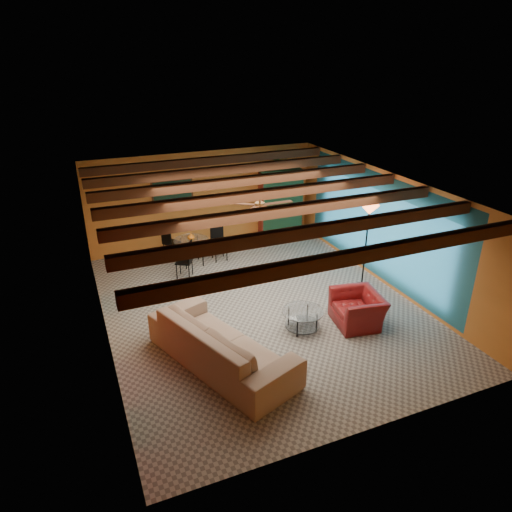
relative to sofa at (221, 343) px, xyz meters
name	(u,v)px	position (x,y,z in m)	size (l,w,h in m)	color
room	(258,204)	(1.43, 1.73, 1.92)	(6.52, 8.01, 2.71)	gray
sofa	(221,343)	(0.00, 0.00, 0.00)	(3.03, 1.18, 0.88)	#987862
armchair	(357,309)	(3.03, 0.21, -0.10)	(1.04, 0.91, 0.67)	maroon
coffee_table	(302,320)	(1.88, 0.45, -0.23)	(0.85, 0.85, 0.43)	silver
dining_table	(192,247)	(0.66, 4.37, 0.04)	(1.84, 1.84, 0.96)	silver
armoire	(279,204)	(3.63, 5.32, 0.57)	(1.15, 0.57, 2.03)	maroon
floor_lamp	(366,247)	(4.08, 1.55, 0.59)	(0.42, 0.42, 2.06)	black
ceiling_fan	(260,205)	(1.43, 1.62, 1.92)	(1.50, 1.50, 0.44)	#472614
painting	(172,193)	(0.53, 5.58, 1.21)	(1.05, 0.03, 0.65)	black
potted_plant	(280,162)	(3.63, 5.32, 1.83)	(0.43, 0.38, 0.48)	#26661E
vase	(190,227)	(0.66, 4.37, 0.61)	(0.19, 0.19, 0.19)	orange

